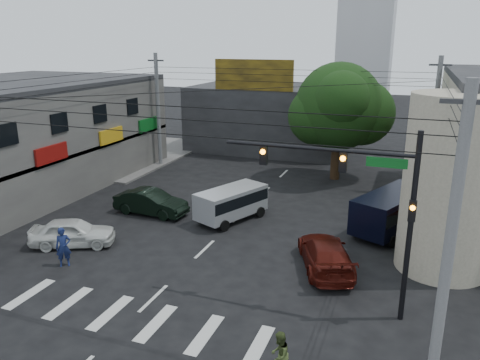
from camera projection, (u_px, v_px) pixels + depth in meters
The scene contains 17 objects.
ground at pixel (187, 266), 21.75m from camera, with size 160.00×160.00×0.00m, color black.
sidewalk_far_left at pixel (101, 152), 43.93m from camera, with size 16.00×16.00×0.15m, color #514F4C.
corner_column at pixel (450, 185), 20.52m from camera, with size 4.00×4.00×8.00m, color gray.
building_far at pixel (269, 117), 45.59m from camera, with size 14.00×10.00×6.00m, color #232326.
billboard at pixel (253, 75), 39.96m from camera, with size 7.00×0.30×2.60m, color olive.
street_tree at pixel (339, 107), 34.12m from camera, with size 6.40×6.40×8.70m.
traffic_gantry at pixel (364, 192), 16.85m from camera, with size 7.10×0.35×7.20m.
utility_pole_near_right at pixel (449, 248), 12.88m from camera, with size 0.32×0.32×9.20m, color #59595B.
utility_pole_far_left at pixel (158, 111), 38.33m from camera, with size 0.32×0.32×9.20m, color #59595B.
utility_pole_far_right at pixel (433, 126), 31.29m from camera, with size 0.32×0.32×9.20m, color #59595B.
dark_sedan at pixel (151, 202), 28.18m from camera, with size 4.59×1.79×1.49m, color black.
white_compact at pixel (73, 232), 23.82m from camera, with size 4.52×3.29×1.43m, color silver.
maroon_sedan at pixel (326, 254), 21.41m from camera, with size 3.72×5.41×1.45m, color #470F0A.
silver_minivan at pixel (231, 205), 27.17m from camera, with size 3.43×4.76×1.89m, color #A3A6AB, non-canonical shape.
navy_van at pixel (392, 212), 25.46m from camera, with size 4.19×5.92×2.22m, color black, non-canonical shape.
traffic_officer at pixel (63, 247), 21.59m from camera, with size 0.82×0.78×1.88m, color #151F4A.
pedestrian_olive at pixel (279, 355), 14.43m from camera, with size 0.60×0.76×1.53m, color #3D4C23.
Camera 1 is at (9.23, -17.59, 10.06)m, focal length 35.00 mm.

